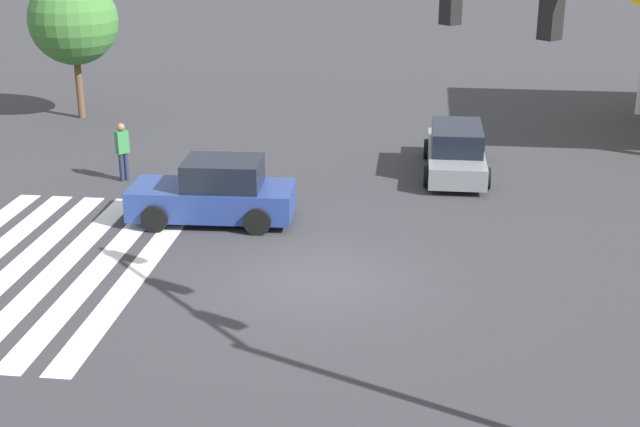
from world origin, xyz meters
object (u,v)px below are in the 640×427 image
pedestrian (123,149)px  tree_corner_c (73,20)px  car_3 (215,193)px  car_0 (456,151)px

pedestrian → tree_corner_c: size_ratio=0.33×
pedestrian → tree_corner_c: (-7.47, -4.21, 2.71)m
car_3 → tree_corner_c: (-10.57, -7.75, 2.94)m
car_3 → pedestrian: size_ratio=2.46×
pedestrian → tree_corner_c: 8.99m
pedestrian → tree_corner_c: tree_corner_c is taller
pedestrian → car_0: bearing=55.4°
car_0 → tree_corner_c: (-5.49, -14.13, 3.01)m
car_3 → car_0: bearing=-143.9°
car_0 → car_3: 8.15m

